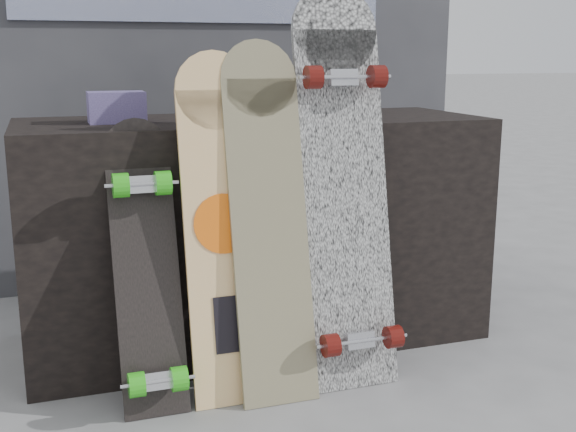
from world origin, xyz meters
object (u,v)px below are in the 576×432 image
object	(u,v)px
skateboard_dark	(147,264)
vendor_table	(255,230)
longboard_celtic	(268,210)
longboard_cascadia	(345,179)
longboard_geisha	(222,219)

from	to	relation	value
skateboard_dark	vendor_table	bearing A→B (deg)	41.47
longboard_celtic	longboard_cascadia	xyz separation A→B (m)	(0.26, 0.02, 0.08)
longboard_celtic	longboard_cascadia	distance (m)	0.27
vendor_table	skateboard_dark	world-z (taller)	skateboard_dark
vendor_table	longboard_cascadia	world-z (taller)	longboard_cascadia
longboard_geisha	skateboard_dark	bearing A→B (deg)	179.09
longboard_cascadia	skateboard_dark	size ratio (longest dim) A/B	1.47
vendor_table	longboard_celtic	xyz separation A→B (m)	(-0.08, -0.41, 0.17)
longboard_geisha	longboard_cascadia	distance (m)	0.40
vendor_table	longboard_cascadia	distance (m)	0.49
longboard_geisha	longboard_cascadia	world-z (taller)	longboard_cascadia
longboard_geisha	skateboard_dark	world-z (taller)	longboard_geisha
vendor_table	skateboard_dark	xyz separation A→B (m)	(-0.44, -0.39, 0.03)
vendor_table	longboard_cascadia	bearing A→B (deg)	-65.09
skateboard_dark	longboard_celtic	bearing A→B (deg)	-2.77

